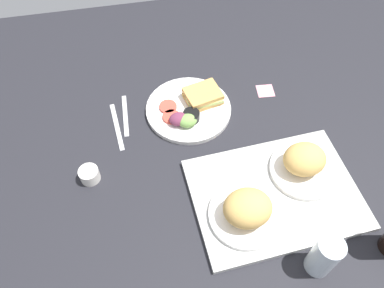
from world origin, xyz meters
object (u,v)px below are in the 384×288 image
at_px(bread_plate_near, 304,163).
at_px(sticky_note, 265,91).
at_px(bread_plate_far, 247,210).
at_px(fork, 125,115).
at_px(serving_tray, 275,194).
at_px(espresso_cup, 89,175).
at_px(drinking_glass, 324,256).
at_px(knife, 117,126).
at_px(plate_with_salad, 190,108).

height_order(bread_plate_near, sticky_note, bread_plate_near).
height_order(bread_plate_near, bread_plate_far, bread_plate_far).
bearing_deg(fork, bread_plate_far, 35.53).
xyz_separation_m(serving_tray, espresso_cup, (0.50, -0.15, 0.01)).
distance_m(bread_plate_near, bread_plate_far, 0.22).
xyz_separation_m(bread_plate_near, drinking_glass, (0.05, 0.26, 0.01)).
distance_m(espresso_cup, knife, 0.19).
relative_size(plate_with_salad, fork, 1.60).
xyz_separation_m(bread_plate_near, knife, (0.50, -0.27, -0.05)).
bearing_deg(sticky_note, serving_tray, 75.92).
distance_m(drinking_glass, knife, 0.70).
height_order(serving_tray, fork, serving_tray).
bearing_deg(knife, plate_with_salad, 88.44).
bearing_deg(bread_plate_near, drinking_glass, 78.09).
relative_size(bread_plate_near, drinking_glass, 1.45).
relative_size(bread_plate_near, plate_with_salad, 0.71).
bearing_deg(bread_plate_near, fork, -33.43).
relative_size(fork, sticky_note, 3.04).
xyz_separation_m(bread_plate_far, plate_with_salad, (0.07, -0.40, -0.04)).
distance_m(drinking_glass, fork, 0.71).
bearing_deg(knife, sticky_note, 91.04).
height_order(serving_tray, espresso_cup, espresso_cup).
bearing_deg(serving_tray, sticky_note, -104.08).
relative_size(serving_tray, knife, 2.37).
distance_m(bread_plate_near, plate_with_salad, 0.39).
xyz_separation_m(serving_tray, drinking_glass, (-0.04, 0.21, 0.06)).
relative_size(fork, knife, 0.89).
height_order(bread_plate_near, knife, bread_plate_near).
height_order(bread_plate_far, drinking_glass, drinking_glass).
height_order(plate_with_salad, sticky_note, plate_with_salad).
distance_m(bread_plate_far, espresso_cup, 0.45).
bearing_deg(bread_plate_near, sticky_note, -90.19).
height_order(fork, knife, same).
distance_m(drinking_glass, espresso_cup, 0.65).
xyz_separation_m(espresso_cup, knife, (-0.09, -0.17, -0.02)).
xyz_separation_m(bread_plate_far, fork, (0.28, -0.42, -0.05)).
bearing_deg(bread_plate_far, drinking_glass, 132.89).
relative_size(drinking_glass, knife, 0.70).
distance_m(espresso_cup, sticky_note, 0.64).
height_order(bread_plate_far, knife, bread_plate_far).
bearing_deg(serving_tray, drinking_glass, 101.07).
bearing_deg(sticky_note, drinking_glass, 84.58).
xyz_separation_m(espresso_cup, sticky_note, (-0.59, -0.23, -0.02)).
height_order(plate_with_salad, drinking_glass, drinking_glass).
bearing_deg(fork, serving_tray, 48.01).
distance_m(plate_with_salad, espresso_cup, 0.38).
distance_m(bread_plate_near, espresso_cup, 0.60).
relative_size(bread_plate_near, sticky_note, 3.47).
xyz_separation_m(fork, knife, (0.03, 0.04, 0.00)).
distance_m(bread_plate_far, drinking_glass, 0.21).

